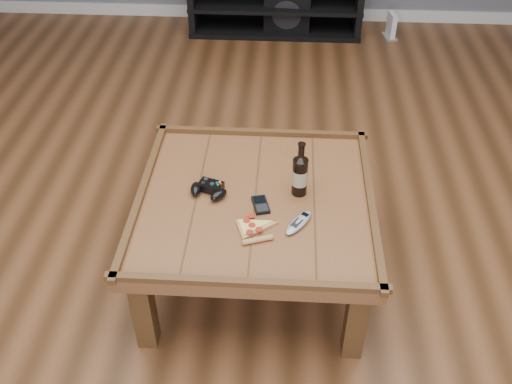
# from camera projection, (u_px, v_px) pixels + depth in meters

# --- Properties ---
(ground) EXTENTS (6.00, 6.00, 0.00)m
(ground) POSITION_uv_depth(u_px,v_px,m) (255.00, 271.00, 2.70)
(ground) COLOR #402512
(ground) RESTS_ON ground
(baseboard) EXTENTS (5.00, 0.02, 0.10)m
(baseboard) POSITION_uv_depth(u_px,v_px,m) (276.00, 13.00, 4.97)
(baseboard) COLOR silver
(baseboard) RESTS_ON ground
(coffee_table) EXTENTS (1.03, 1.03, 0.48)m
(coffee_table) POSITION_uv_depth(u_px,v_px,m) (255.00, 209.00, 2.45)
(coffee_table) COLOR brown
(coffee_table) RESTS_ON ground
(media_console) EXTENTS (1.40, 0.45, 0.50)m
(media_console) POSITION_uv_depth(u_px,v_px,m) (276.00, 1.00, 4.66)
(media_console) COLOR black
(media_console) RESTS_ON ground
(beer_bottle) EXTENTS (0.07, 0.07, 0.25)m
(beer_bottle) POSITION_uv_depth(u_px,v_px,m) (300.00, 174.00, 2.38)
(beer_bottle) COLOR black
(beer_bottle) RESTS_ON coffee_table
(game_controller) EXTENTS (0.17, 0.15, 0.05)m
(game_controller) POSITION_uv_depth(u_px,v_px,m) (209.00, 189.00, 2.42)
(game_controller) COLOR black
(game_controller) RESTS_ON coffee_table
(pizza_slice) EXTENTS (0.20, 0.25, 0.02)m
(pizza_slice) POSITION_uv_depth(u_px,v_px,m) (253.00, 229.00, 2.26)
(pizza_slice) COLOR #B6814F
(pizza_slice) RESTS_ON coffee_table
(smartphone) EXTENTS (0.09, 0.12, 0.01)m
(smartphone) POSITION_uv_depth(u_px,v_px,m) (261.00, 205.00, 2.37)
(smartphone) COLOR black
(smartphone) RESTS_ON coffee_table
(remote_control) EXTENTS (0.13, 0.17, 0.02)m
(remote_control) POSITION_uv_depth(u_px,v_px,m) (299.00, 223.00, 2.28)
(remote_control) COLOR #8F949B
(remote_control) RESTS_ON coffee_table
(subwoofer) EXTENTS (0.40, 0.40, 0.37)m
(subwoofer) POSITION_uv_depth(u_px,v_px,m) (289.00, 6.00, 4.73)
(subwoofer) COLOR black
(subwoofer) RESTS_ON ground
(game_console) EXTENTS (0.12, 0.17, 0.20)m
(game_console) POSITION_uv_depth(u_px,v_px,m) (391.00, 27.00, 4.65)
(game_console) COLOR gray
(game_console) RESTS_ON ground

